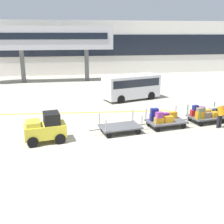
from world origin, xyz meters
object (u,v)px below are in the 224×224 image
baggage_cart_tail (206,114)px  baggage_tug (46,128)px  baggage_handler (221,114)px  shuttle_van (131,85)px  baggage_cart_lead (120,127)px  baggage_cart_middle (164,119)px

baggage_cart_tail → baggage_tug: bearing=-170.1°
baggage_handler → shuttle_van: shuttle_van is taller
baggage_handler → baggage_cart_tail: bearing=105.1°
baggage_cart_lead → shuttle_van: 8.39m
baggage_cart_middle → baggage_cart_tail: (3.02, 0.50, 0.00)m
baggage_tug → baggage_cart_lead: (4.10, 0.71, -0.41)m
baggage_handler → shuttle_van: bearing=114.0°
baggage_handler → shuttle_van: (-3.63, 8.13, 0.37)m
baggage_tug → baggage_cart_lead: size_ratio=0.73×
baggage_tug → baggage_cart_middle: size_ratio=0.73×
baggage_cart_middle → baggage_handler: (3.34, -0.70, 0.33)m
baggage_cart_tail → baggage_handler: 1.28m
baggage_tug → baggage_cart_lead: 4.18m
baggage_cart_tail → shuttle_van: shuttle_van is taller
baggage_tug → baggage_cart_tail: bearing=9.9°
baggage_cart_middle → baggage_cart_lead: bearing=-169.4°
baggage_cart_middle → baggage_cart_tail: bearing=9.4°
baggage_cart_lead → baggage_cart_tail: size_ratio=1.00×
baggage_cart_lead → baggage_cart_middle: (2.80, 0.52, 0.19)m
baggage_handler → shuttle_van: size_ratio=0.30×
baggage_cart_tail → baggage_cart_lead: bearing=-170.0°
shuttle_van → baggage_handler: bearing=-66.0°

